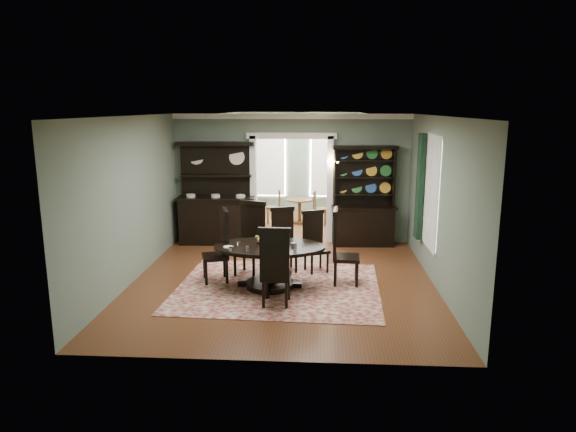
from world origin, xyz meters
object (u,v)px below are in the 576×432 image
object	(u,v)px
dining_table	(269,258)
parlor_table	(300,207)
sideboard	(217,208)
welsh_dresser	(363,209)

from	to	relation	value
dining_table	parlor_table	size ratio (longest dim) A/B	2.78
parlor_table	dining_table	bearing A→B (deg)	-93.57
dining_table	sideboard	distance (m)	3.40
dining_table	parlor_table	distance (m)	5.24
dining_table	welsh_dresser	bearing A→B (deg)	56.56
welsh_dresser	parlor_table	distance (m)	2.71
dining_table	sideboard	size ratio (longest dim) A/B	0.84
dining_table	sideboard	world-z (taller)	sideboard
dining_table	parlor_table	bearing A→B (deg)	84.79
sideboard	parlor_table	size ratio (longest dim) A/B	3.31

